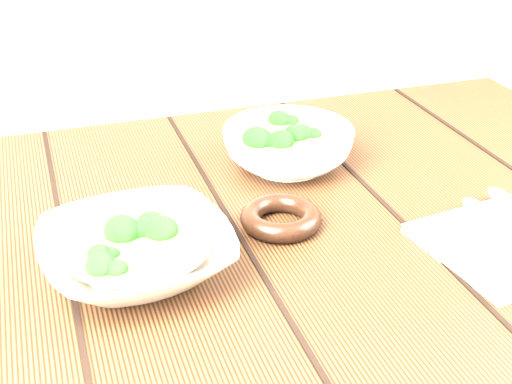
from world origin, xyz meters
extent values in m
cube|color=#392010|center=(0.00, 0.00, 0.73)|extent=(1.20, 0.80, 0.04)
cube|color=#392010|center=(0.54, 0.34, 0.35)|extent=(0.07, 0.07, 0.71)
imported|color=white|center=(-0.15, -0.04, 0.78)|extent=(0.22, 0.22, 0.05)
cylinder|color=#9B7745|center=(-0.15, -0.04, 0.79)|extent=(0.16, 0.16, 0.00)
ellipsoid|color=#20771A|center=(-0.13, -0.03, 0.80)|extent=(0.03, 0.03, 0.03)
ellipsoid|color=#20771A|center=(-0.14, 0.00, 0.80)|extent=(0.03, 0.03, 0.03)
ellipsoid|color=#20771A|center=(-0.18, 0.00, 0.80)|extent=(0.03, 0.03, 0.03)
ellipsoid|color=#20771A|center=(-0.17, -0.04, 0.80)|extent=(0.03, 0.03, 0.03)
ellipsoid|color=#20771A|center=(-0.16, -0.07, 0.80)|extent=(0.03, 0.03, 0.03)
ellipsoid|color=#20771A|center=(-0.11, -0.07, 0.80)|extent=(0.03, 0.03, 0.03)
imported|color=white|center=(0.10, 0.16, 0.78)|extent=(0.22, 0.22, 0.06)
cylinder|color=#9B7745|center=(0.10, 0.16, 0.80)|extent=(0.15, 0.15, 0.00)
ellipsoid|color=#20771A|center=(0.12, 0.17, 0.80)|extent=(0.03, 0.03, 0.03)
ellipsoid|color=#20771A|center=(0.10, 0.19, 0.80)|extent=(0.03, 0.03, 0.03)
ellipsoid|color=#20771A|center=(0.06, 0.17, 0.80)|extent=(0.03, 0.03, 0.03)
ellipsoid|color=#20771A|center=(0.09, 0.14, 0.80)|extent=(0.03, 0.03, 0.03)
ellipsoid|color=#20771A|center=(0.12, 0.13, 0.80)|extent=(0.03, 0.03, 0.03)
torus|color=black|center=(0.03, 0.01, 0.76)|extent=(0.11, 0.11, 0.02)
cylinder|color=#AAA696|center=(0.26, -0.13, 0.76)|extent=(0.02, 0.13, 0.01)
ellipsoid|color=#AAA696|center=(0.27, -0.05, 0.76)|extent=(0.03, 0.05, 0.01)
ellipsoid|color=#AAA696|center=(0.32, -0.03, 0.76)|extent=(0.03, 0.05, 0.01)
camera|label=1|loc=(-0.23, -0.69, 1.20)|focal=50.00mm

